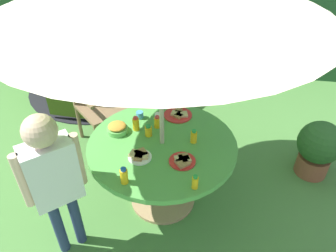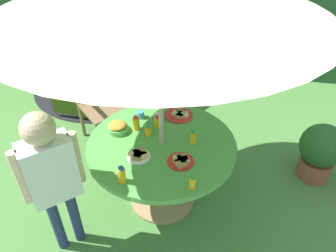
{
  "view_description": "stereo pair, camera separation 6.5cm",
  "coord_description": "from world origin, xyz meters",
  "px_view_note": "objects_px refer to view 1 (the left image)",
  "views": [
    {
      "loc": [
        0.36,
        -1.93,
        2.3
      ],
      "look_at": [
        0.02,
        0.15,
        0.74
      ],
      "focal_mm": 33.63,
      "sensor_mm": 36.0,
      "label": 1
    },
    {
      "loc": [
        0.43,
        -1.92,
        2.3
      ],
      "look_at": [
        0.02,
        0.15,
        0.74
      ],
      "focal_mm": 33.63,
      "sensor_mm": 36.0,
      "label": 2
    }
  ],
  "objects_px": {
    "dome_tent": "(94,43)",
    "snack_bowl": "(117,128)",
    "plate_near_right": "(183,160)",
    "child_in_white_shirt": "(52,173)",
    "juice_bottle_far_left": "(157,122)",
    "child_in_blue_shirt": "(135,78)",
    "plate_mid_right": "(178,114)",
    "juice_bottle_center_front": "(124,176)",
    "juice_bottle_center_back": "(195,182)",
    "plate_back_edge": "(140,156)",
    "wooden_chair": "(97,96)",
    "juice_bottle_mid_left": "(136,124)",
    "juice_bottle_far_right": "(194,137)",
    "potted_plant": "(318,147)",
    "cup_far": "(158,117)",
    "cup_near": "(140,115)",
    "garden_table": "(162,155)",
    "juice_bottle_near_left": "(148,131)"
  },
  "relations": [
    {
      "from": "child_in_white_shirt",
      "to": "juice_bottle_center_back",
      "type": "bearing_deg",
      "value": -33.86
    },
    {
      "from": "plate_mid_right",
      "to": "juice_bottle_mid_left",
      "type": "distance_m",
      "value": 0.42
    },
    {
      "from": "child_in_white_shirt",
      "to": "juice_bottle_far_right",
      "type": "height_order",
      "value": "child_in_white_shirt"
    },
    {
      "from": "potted_plant",
      "to": "juice_bottle_far_right",
      "type": "relative_size",
      "value": 5.04
    },
    {
      "from": "cup_far",
      "to": "cup_near",
      "type": "bearing_deg",
      "value": 177.93
    },
    {
      "from": "plate_mid_right",
      "to": "wooden_chair",
      "type": "bearing_deg",
      "value": 155.91
    },
    {
      "from": "snack_bowl",
      "to": "juice_bottle_far_right",
      "type": "distance_m",
      "value": 0.65
    },
    {
      "from": "dome_tent",
      "to": "juice_bottle_center_back",
      "type": "xyz_separation_m",
      "value": [
        1.61,
        -2.43,
        0.08
      ]
    },
    {
      "from": "plate_mid_right",
      "to": "garden_table",
      "type": "bearing_deg",
      "value": -100.82
    },
    {
      "from": "juice_bottle_far_left",
      "to": "juice_bottle_center_front",
      "type": "xyz_separation_m",
      "value": [
        -0.1,
        -0.67,
        0.01
      ]
    },
    {
      "from": "juice_bottle_far_right",
      "to": "cup_near",
      "type": "height_order",
      "value": "juice_bottle_far_right"
    },
    {
      "from": "juice_bottle_far_right",
      "to": "snack_bowl",
      "type": "bearing_deg",
      "value": 177.3
    },
    {
      "from": "potted_plant",
      "to": "cup_far",
      "type": "distance_m",
      "value": 1.59
    },
    {
      "from": "plate_mid_right",
      "to": "juice_bottle_center_front",
      "type": "distance_m",
      "value": 0.91
    },
    {
      "from": "juice_bottle_far_right",
      "to": "juice_bottle_far_left",
      "type": "bearing_deg",
      "value": 155.14
    },
    {
      "from": "juice_bottle_far_left",
      "to": "juice_bottle_center_front",
      "type": "distance_m",
      "value": 0.68
    },
    {
      "from": "juice_bottle_far_left",
      "to": "juice_bottle_center_back",
      "type": "relative_size",
      "value": 1.01
    },
    {
      "from": "juice_bottle_far_left",
      "to": "plate_near_right",
      "type": "bearing_deg",
      "value": -56.11
    },
    {
      "from": "juice_bottle_near_left",
      "to": "cup_far",
      "type": "bearing_deg",
      "value": 80.64
    },
    {
      "from": "child_in_white_shirt",
      "to": "snack_bowl",
      "type": "xyz_separation_m",
      "value": [
        0.24,
        0.66,
        -0.09
      ]
    },
    {
      "from": "juice_bottle_far_left",
      "to": "juice_bottle_far_right",
      "type": "bearing_deg",
      "value": -24.86
    },
    {
      "from": "plate_mid_right",
      "to": "juice_bottle_near_left",
      "type": "height_order",
      "value": "juice_bottle_near_left"
    },
    {
      "from": "dome_tent",
      "to": "plate_back_edge",
      "type": "xyz_separation_m",
      "value": [
        1.16,
        -2.19,
        0.04
      ]
    },
    {
      "from": "plate_near_right",
      "to": "cup_near",
      "type": "height_order",
      "value": "cup_near"
    },
    {
      "from": "plate_mid_right",
      "to": "snack_bowl",
      "type": "bearing_deg",
      "value": -145.65
    },
    {
      "from": "child_in_white_shirt",
      "to": "juice_bottle_center_back",
      "type": "height_order",
      "value": "child_in_white_shirt"
    },
    {
      "from": "child_in_blue_shirt",
      "to": "snack_bowl",
      "type": "relative_size",
      "value": 7.22
    },
    {
      "from": "plate_mid_right",
      "to": "juice_bottle_center_back",
      "type": "height_order",
      "value": "juice_bottle_center_back"
    },
    {
      "from": "garden_table",
      "to": "plate_back_edge",
      "type": "height_order",
      "value": "plate_back_edge"
    },
    {
      "from": "potted_plant",
      "to": "plate_back_edge",
      "type": "relative_size",
      "value": 3.3
    },
    {
      "from": "plate_mid_right",
      "to": "juice_bottle_far_left",
      "type": "relative_size",
      "value": 2.27
    },
    {
      "from": "snack_bowl",
      "to": "plate_back_edge",
      "type": "relative_size",
      "value": 0.98
    },
    {
      "from": "juice_bottle_far_right",
      "to": "cup_far",
      "type": "distance_m",
      "value": 0.43
    },
    {
      "from": "wooden_chair",
      "to": "plate_back_edge",
      "type": "height_order",
      "value": "wooden_chair"
    },
    {
      "from": "plate_near_right",
      "to": "juice_bottle_far_right",
      "type": "height_order",
      "value": "juice_bottle_far_right"
    },
    {
      "from": "garden_table",
      "to": "potted_plant",
      "type": "height_order",
      "value": "garden_table"
    },
    {
      "from": "wooden_chair",
      "to": "juice_bottle_mid_left",
      "type": "xyz_separation_m",
      "value": [
        0.62,
        -0.69,
        0.2
      ]
    },
    {
      "from": "plate_back_edge",
      "to": "cup_far",
      "type": "relative_size",
      "value": 2.74
    },
    {
      "from": "plate_mid_right",
      "to": "cup_far",
      "type": "height_order",
      "value": "cup_far"
    },
    {
      "from": "plate_mid_right",
      "to": "juice_bottle_mid_left",
      "type": "bearing_deg",
      "value": -140.73
    },
    {
      "from": "snack_bowl",
      "to": "plate_near_right",
      "type": "xyz_separation_m",
      "value": [
        0.59,
        -0.28,
        -0.02
      ]
    },
    {
      "from": "snack_bowl",
      "to": "juice_bottle_mid_left",
      "type": "distance_m",
      "value": 0.16
    },
    {
      "from": "dome_tent",
      "to": "cup_near",
      "type": "bearing_deg",
      "value": -55.08
    },
    {
      "from": "child_in_blue_shirt",
      "to": "potted_plant",
      "type": "bearing_deg",
      "value": 56.19
    },
    {
      "from": "juice_bottle_far_left",
      "to": "plate_back_edge",
      "type": "bearing_deg",
      "value": -98.51
    },
    {
      "from": "garden_table",
      "to": "wooden_chair",
      "type": "height_order",
      "value": "wooden_chair"
    },
    {
      "from": "garden_table",
      "to": "juice_bottle_far_right",
      "type": "height_order",
      "value": "juice_bottle_far_right"
    },
    {
      "from": "dome_tent",
      "to": "snack_bowl",
      "type": "relative_size",
      "value": 12.06
    },
    {
      "from": "dome_tent",
      "to": "cup_far",
      "type": "xyz_separation_m",
      "value": [
        1.21,
        -1.69,
        0.06
      ]
    },
    {
      "from": "dome_tent",
      "to": "juice_bottle_center_back",
      "type": "bearing_deg",
      "value": -53.44
    }
  ]
}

